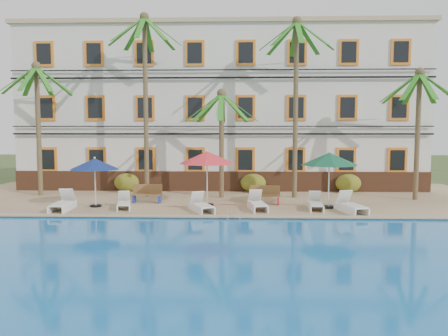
{
  "coord_description": "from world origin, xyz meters",
  "views": [
    {
      "loc": [
        1.06,
        -19.14,
        3.94
      ],
      "look_at": [
        0.35,
        3.0,
        2.0
      ],
      "focal_mm": 35.0,
      "sensor_mm": 36.0,
      "label": 1
    }
  ],
  "objects_px": {
    "lounger_d": "(257,204)",
    "lounger_e": "(316,204)",
    "umbrella_blue": "(95,164)",
    "lounger_f": "(351,206)",
    "lounger_a": "(63,204)",
    "pool_ladder": "(234,218)",
    "bench_left": "(147,193)",
    "palm_a": "(38,110)",
    "umbrella_green": "(329,159)",
    "palm_e": "(418,115)",
    "palm_c": "(221,127)",
    "lounger_c": "(201,205)",
    "palm_d": "(296,85)",
    "palm_b": "(145,83)",
    "bench_right": "(265,195)",
    "lounger_b": "(124,203)",
    "umbrella_red": "(207,158)"
  },
  "relations": [
    {
      "from": "palm_c",
      "to": "umbrella_green",
      "type": "distance_m",
      "value": 6.23
    },
    {
      "from": "palm_e",
      "to": "lounger_f",
      "type": "bearing_deg",
      "value": -139.52
    },
    {
      "from": "umbrella_blue",
      "to": "lounger_f",
      "type": "bearing_deg",
      "value": -5.01
    },
    {
      "from": "umbrella_green",
      "to": "lounger_d",
      "type": "bearing_deg",
      "value": -170.03
    },
    {
      "from": "palm_a",
      "to": "palm_e",
      "type": "height_order",
      "value": "palm_a"
    },
    {
      "from": "umbrella_blue",
      "to": "lounger_d",
      "type": "distance_m",
      "value": 7.97
    },
    {
      "from": "palm_c",
      "to": "palm_b",
      "type": "bearing_deg",
      "value": 176.04
    },
    {
      "from": "palm_c",
      "to": "lounger_b",
      "type": "distance_m",
      "value": 6.76
    },
    {
      "from": "palm_e",
      "to": "umbrella_red",
      "type": "xyz_separation_m",
      "value": [
        -10.9,
        -2.23,
        -2.13
      ]
    },
    {
      "from": "umbrella_green",
      "to": "lounger_f",
      "type": "bearing_deg",
      "value": -54.95
    },
    {
      "from": "lounger_f",
      "to": "lounger_c",
      "type": "bearing_deg",
      "value": -179.99
    },
    {
      "from": "palm_d",
      "to": "lounger_d",
      "type": "bearing_deg",
      "value": -120.18
    },
    {
      "from": "lounger_e",
      "to": "pool_ladder",
      "type": "height_order",
      "value": "lounger_e"
    },
    {
      "from": "palm_d",
      "to": "lounger_b",
      "type": "xyz_separation_m",
      "value": [
        -8.46,
        -3.66,
        -5.81
      ]
    },
    {
      "from": "palm_e",
      "to": "bench_right",
      "type": "height_order",
      "value": "palm_e"
    },
    {
      "from": "lounger_a",
      "to": "palm_d",
      "type": "bearing_deg",
      "value": 20.38
    },
    {
      "from": "lounger_f",
      "to": "pool_ladder",
      "type": "relative_size",
      "value": 2.82
    },
    {
      "from": "lounger_e",
      "to": "palm_e",
      "type": "bearing_deg",
      "value": 27.72
    },
    {
      "from": "lounger_a",
      "to": "pool_ladder",
      "type": "xyz_separation_m",
      "value": [
        7.91,
        -1.5,
        -0.3
      ]
    },
    {
      "from": "lounger_e",
      "to": "bench_left",
      "type": "relative_size",
      "value": 1.18
    },
    {
      "from": "pool_ladder",
      "to": "lounger_b",
      "type": "bearing_deg",
      "value": 159.1
    },
    {
      "from": "palm_d",
      "to": "bench_right",
      "type": "distance_m",
      "value": 6.28
    },
    {
      "from": "umbrella_green",
      "to": "bench_right",
      "type": "relative_size",
      "value": 1.77
    },
    {
      "from": "palm_c",
      "to": "lounger_f",
      "type": "relative_size",
      "value": 2.81
    },
    {
      "from": "lounger_a",
      "to": "pool_ladder",
      "type": "distance_m",
      "value": 8.05
    },
    {
      "from": "palm_b",
      "to": "bench_left",
      "type": "bearing_deg",
      "value": -77.87
    },
    {
      "from": "palm_d",
      "to": "bench_right",
      "type": "height_order",
      "value": "palm_d"
    },
    {
      "from": "palm_b",
      "to": "palm_e",
      "type": "bearing_deg",
      "value": -2.96
    },
    {
      "from": "palm_e",
      "to": "lounger_f",
      "type": "height_order",
      "value": "palm_e"
    },
    {
      "from": "palm_e",
      "to": "lounger_d",
      "type": "bearing_deg",
      "value": -159.31
    },
    {
      "from": "lounger_e",
      "to": "bench_right",
      "type": "bearing_deg",
      "value": 149.04
    },
    {
      "from": "lounger_d",
      "to": "lounger_e",
      "type": "bearing_deg",
      "value": 3.54
    },
    {
      "from": "umbrella_green",
      "to": "bench_left",
      "type": "distance_m",
      "value": 9.17
    },
    {
      "from": "palm_c",
      "to": "lounger_c",
      "type": "relative_size",
      "value": 3.04
    },
    {
      "from": "lounger_a",
      "to": "lounger_d",
      "type": "relative_size",
      "value": 1.03
    },
    {
      "from": "palm_a",
      "to": "bench_right",
      "type": "bearing_deg",
      "value": -11.8
    },
    {
      "from": "umbrella_green",
      "to": "lounger_e",
      "type": "height_order",
      "value": "umbrella_green"
    },
    {
      "from": "palm_c",
      "to": "lounger_c",
      "type": "distance_m",
      "value": 5.56
    },
    {
      "from": "palm_a",
      "to": "pool_ladder",
      "type": "bearing_deg",
      "value": -28.63
    },
    {
      "from": "palm_b",
      "to": "umbrella_green",
      "type": "distance_m",
      "value": 10.7
    },
    {
      "from": "bench_left",
      "to": "lounger_a",
      "type": "bearing_deg",
      "value": -147.69
    },
    {
      "from": "umbrella_green",
      "to": "bench_left",
      "type": "height_order",
      "value": "umbrella_green"
    },
    {
      "from": "palm_b",
      "to": "lounger_e",
      "type": "bearing_deg",
      "value": -23.59
    },
    {
      "from": "palm_e",
      "to": "lounger_f",
      "type": "distance_m",
      "value": 7.07
    },
    {
      "from": "palm_d",
      "to": "umbrella_blue",
      "type": "height_order",
      "value": "palm_d"
    },
    {
      "from": "palm_d",
      "to": "umbrella_green",
      "type": "bearing_deg",
      "value": -69.4
    },
    {
      "from": "lounger_d",
      "to": "lounger_f",
      "type": "height_order",
      "value": "lounger_f"
    },
    {
      "from": "palm_d",
      "to": "bench_right",
      "type": "bearing_deg",
      "value": -127.85
    },
    {
      "from": "palm_c",
      "to": "bench_right",
      "type": "relative_size",
      "value": 3.86
    },
    {
      "from": "palm_e",
      "to": "umbrella_red",
      "type": "bearing_deg",
      "value": -168.43
    }
  ]
}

